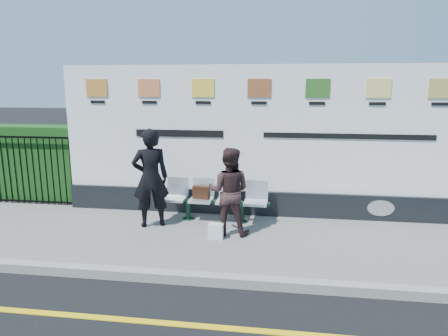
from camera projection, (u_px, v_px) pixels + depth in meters
name	position (u px, v px, depth m)	size (l,w,h in m)	color
ground	(195.00, 326.00, 4.62)	(80.00, 80.00, 0.00)	black
pavement	(224.00, 240.00, 7.03)	(14.00, 3.00, 0.12)	slate
kerb	(210.00, 279.00, 5.58)	(14.00, 0.18, 0.14)	gray
yellow_line	(195.00, 326.00, 4.62)	(14.00, 0.10, 0.01)	yellow
billboard	(258.00, 152.00, 7.99)	(8.00, 0.30, 3.00)	black
hedge	(39.00, 163.00, 9.21)	(2.35, 0.70, 1.70)	#174615
railing	(27.00, 170.00, 8.79)	(2.05, 0.06, 1.54)	black
bench	(215.00, 210.00, 7.79)	(2.04, 0.54, 0.44)	silver
woman_left	(151.00, 178.00, 7.38)	(0.67, 0.44, 1.85)	black
woman_right	(229.00, 191.00, 7.01)	(0.76, 0.59, 1.56)	#332121
handbag_brown	(201.00, 192.00, 7.76)	(0.32, 0.14, 0.25)	black
carrier_bag_white	(216.00, 231.00, 6.91)	(0.26, 0.15, 0.26)	silver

